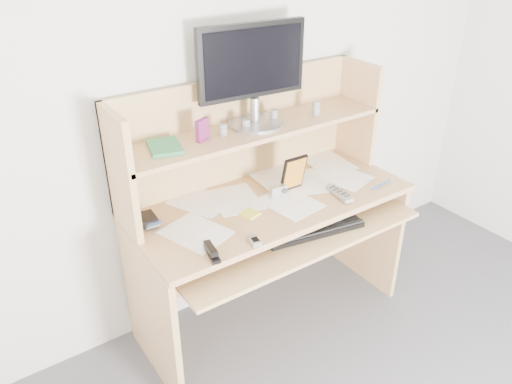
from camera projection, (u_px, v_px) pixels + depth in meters
back_wall at (235, 84)px, 2.44m from camera, size 3.60×0.04×2.50m
desk at (263, 202)px, 2.54m from camera, size 1.40×0.70×1.30m
paper_clutter at (272, 199)px, 2.45m from camera, size 1.32×0.54×0.01m
keyboard at (311, 226)px, 2.39m from camera, size 0.52×0.26×0.03m
tv_remote at (340, 193)px, 2.47m from camera, size 0.07×0.18×0.02m
flip_phone at (254, 240)px, 2.12m from camera, size 0.06×0.09×0.02m
stapler at (212, 251)px, 2.03m from camera, size 0.06×0.13×0.04m
wallet at (142, 220)px, 2.24m from camera, size 0.13×0.11×0.03m
sticky_note_pad at (250, 214)px, 2.32m from camera, size 0.09×0.09×0.01m
digital_camera at (278, 191)px, 2.46m from camera, size 0.09×0.04×0.05m
game_case at (294, 173)px, 2.48m from camera, size 0.13×0.02×0.19m
blue_pen at (381, 185)px, 2.56m from camera, size 0.15×0.03×0.01m
card_box at (202, 130)px, 2.23m from camera, size 0.08×0.05×0.10m
shelf_book at (165, 147)px, 2.17m from camera, size 0.18×0.21×0.02m
chip_stack_a at (223, 130)px, 2.30m from camera, size 0.04×0.04×0.05m
chip_stack_b at (274, 115)px, 2.45m from camera, size 0.05×0.05×0.06m
chip_stack_c at (246, 125)px, 2.36m from camera, size 0.05×0.05×0.05m
chip_stack_d at (316, 108)px, 2.52m from camera, size 0.05×0.05×0.07m
monitor at (253, 72)px, 2.32m from camera, size 0.55×0.28×0.48m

